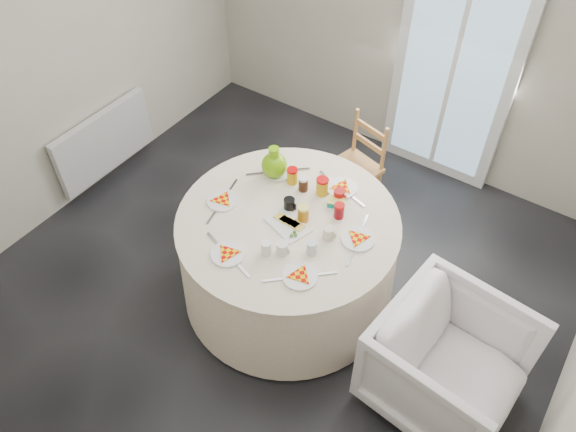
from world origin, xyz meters
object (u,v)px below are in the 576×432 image
Objects in this scene: armchair at (449,363)px; wooden_chair at (354,162)px; radiator at (105,142)px; green_pitcher at (274,163)px; table at (288,258)px.

wooden_chair is at bearing 54.26° from armchair.
radiator is 1.78m from green_pitcher.
wooden_chair reaches higher than table.
table is 0.67m from green_pitcher.
green_pitcher reaches higher than table.
green_pitcher is at bearing -92.54° from wooden_chair.
green_pitcher reaches higher than wooden_chair.
armchair is at bearing -6.45° from table.
wooden_chair reaches higher than radiator.
table reaches higher than radiator.
radiator is 1.19× the size of wooden_chair.
green_pitcher is (1.71, 0.14, 0.49)m from radiator.
wooden_chair is 0.89m from green_pitcher.
wooden_chair is (1.96, 0.89, 0.09)m from radiator.
radiator is at bearing -139.49° from wooden_chair.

